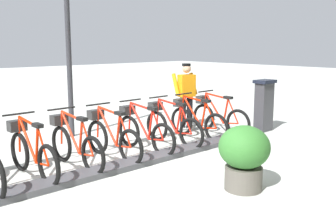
{
  "coord_description": "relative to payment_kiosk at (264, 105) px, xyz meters",
  "views": [
    {
      "loc": [
        -5.26,
        4.03,
        2.15
      ],
      "look_at": [
        0.5,
        -1.13,
        0.9
      ],
      "focal_mm": 40.49,
      "sensor_mm": 36.0,
      "label": 1
    }
  ],
  "objects": [
    {
      "name": "ground_plane",
      "position": [
        -0.05,
        3.92,
        -0.67
      ],
      "size": [
        60.0,
        60.0,
        0.0
      ],
      "primitive_type": "plane",
      "color": "beige"
    },
    {
      "name": "dock_rail_base",
      "position": [
        -0.05,
        3.92,
        -0.62
      ],
      "size": [
        0.44,
        6.92,
        0.1
      ],
      "primitive_type": "cube",
      "color": "#47474C",
      "rests_on": "ground"
    },
    {
      "name": "payment_kiosk",
      "position": [
        0.0,
        0.0,
        0.0
      ],
      "size": [
        0.36,
        0.52,
        1.28
      ],
      "color": "#38383D",
      "rests_on": "ground"
    },
    {
      "name": "bike_docked_0",
      "position": [
        0.57,
        1.07,
        -0.24
      ],
      "size": [
        1.72,
        0.54,
        1.02
      ],
      "color": "black",
      "rests_on": "ground"
    },
    {
      "name": "bike_docked_1",
      "position": [
        0.57,
        1.83,
        -0.24
      ],
      "size": [
        1.72,
        0.54,
        1.02
      ],
      "color": "black",
      "rests_on": "ground"
    },
    {
      "name": "bike_docked_2",
      "position": [
        0.57,
        2.6,
        -0.24
      ],
      "size": [
        1.72,
        0.54,
        1.02
      ],
      "color": "black",
      "rests_on": "ground"
    },
    {
      "name": "bike_docked_3",
      "position": [
        0.57,
        3.36,
        -0.24
      ],
      "size": [
        1.72,
        0.54,
        1.02
      ],
      "color": "black",
      "rests_on": "ground"
    },
    {
      "name": "bike_docked_4",
      "position": [
        0.57,
        4.13,
        -0.24
      ],
      "size": [
        1.72,
        0.54,
        1.02
      ],
      "color": "black",
      "rests_on": "ground"
    },
    {
      "name": "bike_docked_5",
      "position": [
        0.57,
        4.89,
        -0.24
      ],
      "size": [
        1.72,
        0.54,
        1.02
      ],
      "color": "black",
      "rests_on": "ground"
    },
    {
      "name": "bike_docked_6",
      "position": [
        0.57,
        5.66,
        -0.24
      ],
      "size": [
        1.72,
        0.54,
        1.02
      ],
      "color": "black",
      "rests_on": "ground"
    },
    {
      "name": "worker_near_rack",
      "position": [
        1.53,
        1.19,
        0.24
      ],
      "size": [
        0.56,
        0.68,
        1.66
      ],
      "color": "white",
      "rests_on": "ground"
    },
    {
      "name": "lamp_post",
      "position": [
        2.67,
        3.84,
        1.98
      ],
      "size": [
        0.32,
        0.32,
        4.06
      ],
      "color": "#2D2D33",
      "rests_on": "ground"
    },
    {
      "name": "planter_bush",
      "position": [
        -2.05,
        3.52,
        -0.12
      ],
      "size": [
        0.76,
        0.76,
        0.97
      ],
      "color": "#59544C",
      "rests_on": "ground"
    }
  ]
}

